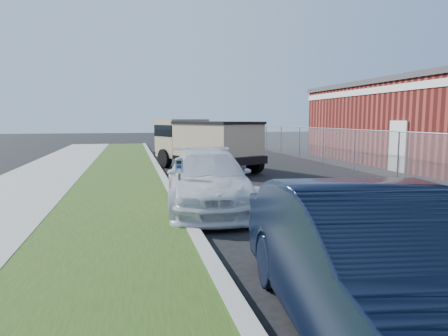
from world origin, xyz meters
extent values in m
plane|color=black|center=(0.00, 0.00, 0.00)|extent=(120.00, 120.00, 0.00)
cube|color=gray|center=(-2.60, 2.00, 0.07)|extent=(0.25, 50.00, 0.15)
cube|color=#1E3F11|center=(-4.20, 2.00, 0.07)|extent=(3.00, 50.00, 0.13)
plane|color=slate|center=(6.00, 7.00, 0.90)|extent=(0.00, 30.00, 30.00)
cylinder|color=gray|center=(6.00, 7.00, 1.80)|extent=(0.04, 30.00, 0.04)
cylinder|color=gray|center=(6.00, 4.00, 0.90)|extent=(0.06, 0.06, 1.80)
cylinder|color=gray|center=(6.00, 7.00, 0.90)|extent=(0.06, 0.06, 1.80)
cylinder|color=gray|center=(6.00, 10.00, 0.90)|extent=(0.06, 0.06, 1.80)
cylinder|color=gray|center=(6.00, 13.00, 0.90)|extent=(0.06, 0.06, 1.80)
cylinder|color=gray|center=(6.00, 16.00, 0.90)|extent=(0.06, 0.06, 1.80)
cylinder|color=gray|center=(6.00, 19.00, 0.90)|extent=(0.06, 0.06, 1.80)
cylinder|color=gray|center=(6.00, 22.00, 0.90)|extent=(0.06, 0.06, 1.80)
cube|color=silver|center=(7.48, 8.00, 3.60)|extent=(0.06, 14.00, 0.30)
cube|color=silver|center=(7.45, 6.00, 1.10)|extent=(0.08, 1.10, 2.20)
cylinder|color=#3F4247|center=(-2.70, -0.20, 0.59)|extent=(0.07, 0.07, 0.94)
cube|color=gray|center=(-2.70, -0.20, 1.22)|extent=(0.19, 0.15, 0.28)
ellipsoid|color=gray|center=(-2.70, -0.20, 1.36)|extent=(0.20, 0.16, 0.11)
cube|color=black|center=(-2.72, -0.25, 1.31)|extent=(0.11, 0.04, 0.08)
cube|color=navy|center=(-2.72, -0.25, 1.21)|extent=(0.10, 0.03, 0.07)
cylinder|color=silver|center=(-2.72, -0.25, 1.11)|extent=(0.10, 0.03, 0.10)
cube|color=#3F4247|center=(-2.72, -0.25, 1.24)|extent=(0.04, 0.01, 0.05)
imported|color=silver|center=(-1.86, 0.91, 0.73)|extent=(2.50, 5.17, 1.45)
imported|color=black|center=(-1.39, -5.60, 0.79)|extent=(2.14, 4.92, 1.57)
cube|color=black|center=(-0.48, 8.31, 0.64)|extent=(4.17, 5.97, 0.31)
cube|color=#9F8766|center=(-1.34, 10.16, 1.37)|extent=(2.56, 2.33, 1.77)
cube|color=black|center=(-1.34, 10.16, 1.73)|extent=(2.59, 2.35, 0.53)
cube|color=#9F8766|center=(-0.18, 7.66, 1.37)|extent=(3.50, 4.27, 1.42)
cube|color=black|center=(-0.18, 7.66, 2.11)|extent=(3.62, 4.39, 0.11)
cube|color=black|center=(-1.69, 10.92, 0.58)|extent=(1.99, 1.02, 0.27)
cylinder|color=black|center=(-2.23, 9.64, 0.44)|extent=(0.63, 0.92, 0.89)
cylinder|color=black|center=(-0.38, 10.51, 0.44)|extent=(0.63, 0.92, 0.89)
cylinder|color=black|center=(-1.21, 7.47, 0.44)|extent=(0.63, 0.92, 0.89)
cylinder|color=black|center=(0.64, 8.34, 0.44)|extent=(0.63, 0.92, 0.89)
cylinder|color=black|center=(-0.54, 6.03, 0.44)|extent=(0.63, 0.92, 0.89)
cylinder|color=black|center=(1.31, 6.89, 0.44)|extent=(0.63, 0.92, 0.89)
camera|label=1|loc=(-3.73, -8.99, 2.25)|focal=32.00mm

